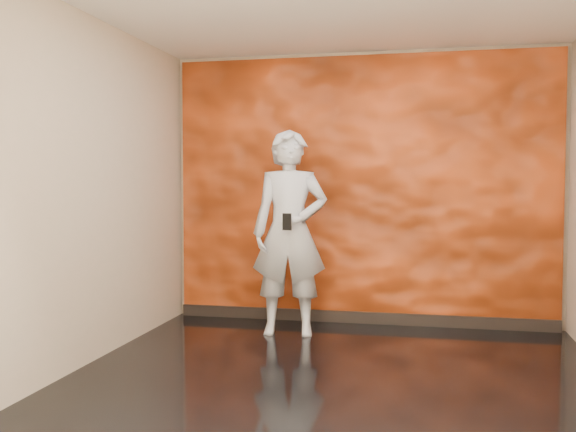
{
  "coord_description": "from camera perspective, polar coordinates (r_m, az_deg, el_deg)",
  "views": [
    {
      "loc": [
        0.65,
        -4.67,
        1.46
      ],
      "look_at": [
        -0.56,
        0.93,
        1.16
      ],
      "focal_mm": 40.0,
      "sensor_mm": 36.0,
      "label": 1
    }
  ],
  "objects": [
    {
      "name": "baseboard",
      "position": [
        6.76,
        6.52,
        -8.95
      ],
      "size": [
        3.9,
        0.04,
        0.12
      ],
      "primitive_type": "cube",
      "color": "black",
      "rests_on": "ground"
    },
    {
      "name": "phone",
      "position": [
        5.86,
        -0.09,
        -0.52
      ],
      "size": [
        0.09,
        0.03,
        0.16
      ],
      "primitive_type": "cube",
      "rotation": [
        0.0,
        0.0,
        -0.14
      ],
      "color": "black",
      "rests_on": "man"
    },
    {
      "name": "feature_wall",
      "position": [
        6.66,
        6.62,
        2.31
      ],
      "size": [
        3.9,
        0.06,
        2.75
      ],
      "primitive_type": "cube",
      "color": "#FB571B",
      "rests_on": "ground"
    },
    {
      "name": "man",
      "position": [
        6.14,
        0.16,
        -1.47
      ],
      "size": [
        0.77,
        0.55,
        1.96
      ],
      "primitive_type": "imported",
      "rotation": [
        0.0,
        0.0,
        0.12
      ],
      "color": "#ABB0BB",
      "rests_on": "ground"
    },
    {
      "name": "room",
      "position": [
        4.71,
        4.3,
        2.27
      ],
      "size": [
        4.02,
        4.02,
        2.81
      ],
      "color": "black",
      "rests_on": "ground"
    }
  ]
}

